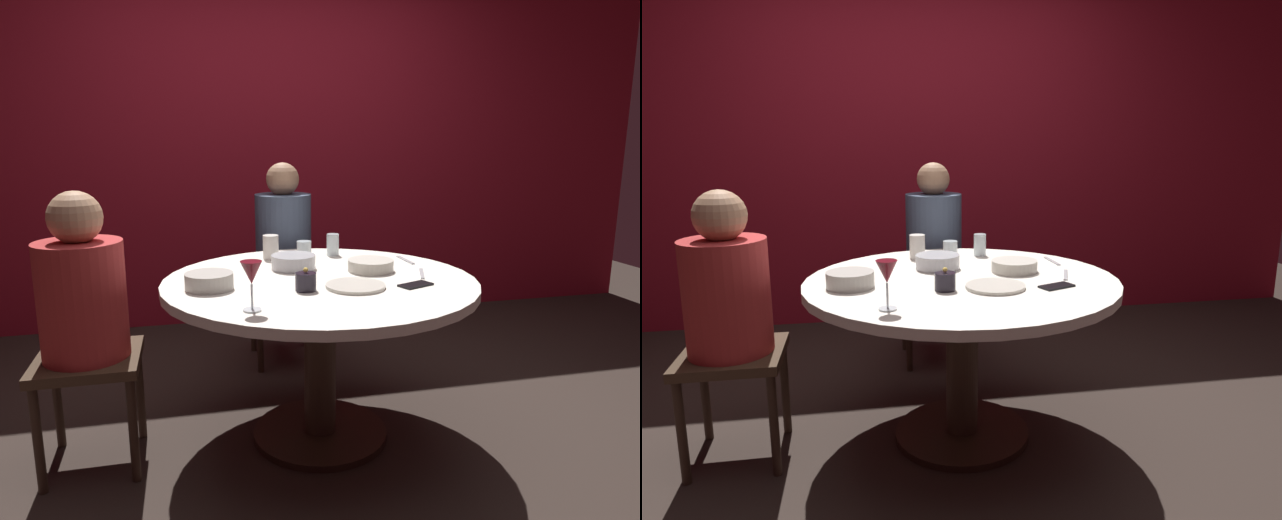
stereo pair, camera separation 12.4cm
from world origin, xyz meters
TOP-DOWN VIEW (x-y plane):
  - ground_plane at (0.00, 0.00)m, footprint 8.00×8.00m
  - back_wall at (0.00, 1.80)m, footprint 6.00×0.10m
  - dining_table at (0.00, 0.00)m, footprint 1.33×1.33m
  - seated_diner_left at (-0.95, 0.00)m, footprint 0.40×0.40m
  - seated_diner_back at (0.00, 0.93)m, footprint 0.40×0.40m
  - candle_holder at (-0.10, -0.18)m, footprint 0.08×0.08m
  - wine_glass at (-0.33, -0.39)m, footprint 0.08×0.08m
  - dinner_plate at (0.10, -0.18)m, footprint 0.24×0.24m
  - cell_phone at (0.35, -0.21)m, footprint 0.16×0.12m
  - bowl_serving_large at (-0.08, 0.20)m, footprint 0.20×0.20m
  - bowl_salad_center at (-0.47, -0.07)m, footprint 0.19×0.19m
  - bowl_small_white at (0.25, 0.08)m, footprint 0.21×0.21m
  - cup_near_candle at (0.01, 0.39)m, footprint 0.07×0.07m
  - cup_by_left_diner at (-0.15, 0.44)m, footprint 0.08×0.08m
  - cup_by_right_diner at (0.17, 0.46)m, footprint 0.06×0.06m
  - fork_near_plate at (0.49, 0.25)m, footprint 0.03×0.18m
  - knife_near_plate at (0.45, -0.03)m, footprint 0.08×0.17m

SIDE VIEW (x-z plane):
  - ground_plane at x=0.00m, z-range 0.00..0.00m
  - dining_table at x=0.00m, z-range 0.21..0.95m
  - seated_diner_left at x=-0.95m, z-range 0.14..1.27m
  - seated_diner_back at x=0.00m, z-range 0.14..1.32m
  - fork_near_plate at x=0.49m, z-range 0.73..0.74m
  - knife_near_plate at x=0.45m, z-range 0.73..0.74m
  - cell_phone at x=0.35m, z-range 0.73..0.74m
  - dinner_plate at x=0.10m, z-range 0.73..0.75m
  - bowl_small_white at x=0.25m, z-range 0.73..0.78m
  - bowl_serving_large at x=-0.08m, z-range 0.73..0.80m
  - bowl_salad_center at x=-0.47m, z-range 0.73..0.80m
  - candle_holder at x=-0.10m, z-range 0.72..0.82m
  - cup_near_candle at x=0.01m, z-range 0.73..0.82m
  - cup_by_right_diner at x=0.17m, z-range 0.73..0.84m
  - cup_by_left_diner at x=-0.15m, z-range 0.73..0.85m
  - wine_glass at x=-0.33m, z-range 0.77..0.95m
  - back_wall at x=0.00m, z-range 0.00..2.60m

